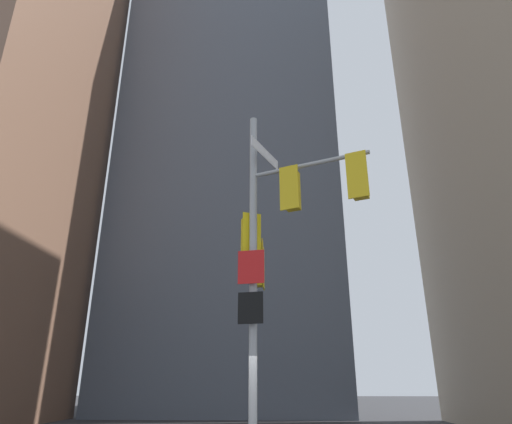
% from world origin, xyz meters
% --- Properties ---
extents(building_mid_block, '(15.53, 15.53, 39.55)m').
position_xyz_m(building_mid_block, '(-3.01, 23.68, 19.78)').
color(building_mid_block, '#4C5460').
rests_on(building_mid_block, ground).
extents(signal_pole_assembly, '(3.16, 3.30, 8.70)m').
position_xyz_m(signal_pole_assembly, '(0.47, 0.18, 5.19)').
color(signal_pole_assembly, '#9EA0A3').
rests_on(signal_pole_assembly, ground).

